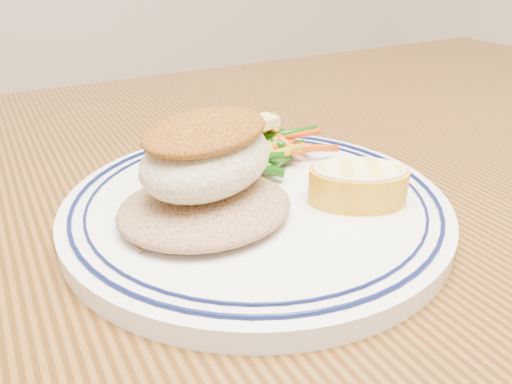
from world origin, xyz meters
The scene contains 7 objects.
dining_table centered at (0.00, 0.00, 0.65)m, with size 1.50×0.90×0.75m.
plate centered at (0.01, 0.00, 0.76)m, with size 0.28×0.28×0.02m.
rice_pilaf centered at (-0.04, -0.01, 0.78)m, with size 0.12×0.10×0.02m, color #8F6A47.
fish_fillet centered at (-0.03, 0.01, 0.81)m, with size 0.13×0.11×0.05m.
vegetable_pile centered at (0.05, 0.06, 0.78)m, with size 0.11×0.10×0.03m.
butter_pat centered at (0.05, 0.07, 0.80)m, with size 0.02×0.02×0.01m, color #ECDD73.
lemon_wedge centered at (0.07, -0.04, 0.78)m, with size 0.09×0.09×0.03m.
Camera 1 is at (-0.15, -0.28, 0.93)m, focal length 35.00 mm.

